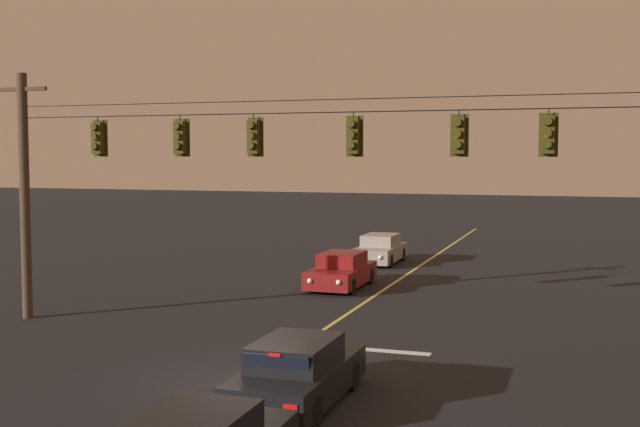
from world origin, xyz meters
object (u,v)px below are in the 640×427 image
(traffic_light_centre, at_px, (253,137))
(car_waiting_near_lane, at_px, (297,374))
(traffic_light_left_inner, at_px, (180,137))
(car_oncoming_trailing, at_px, (380,250))
(traffic_light_right_inner, at_px, (353,136))
(traffic_light_far_right, at_px, (548,134))
(car_oncoming_lead, at_px, (341,271))
(traffic_light_leftmost, at_px, (98,138))
(traffic_light_rightmost, at_px, (459,135))

(traffic_light_centre, height_order, car_waiting_near_lane, traffic_light_centre)
(traffic_light_left_inner, bearing_deg, traffic_light_centre, 0.00)
(car_oncoming_trailing, bearing_deg, traffic_light_right_inner, -78.48)
(car_oncoming_trailing, bearing_deg, traffic_light_centre, -88.70)
(traffic_light_far_right, relative_size, car_oncoming_lead, 0.28)
(traffic_light_far_right, xyz_separation_m, car_waiting_near_lane, (-4.73, -5.61, -5.10))
(traffic_light_leftmost, relative_size, traffic_light_right_inner, 1.00)
(car_oncoming_trailing, bearing_deg, car_waiting_near_lane, -80.33)
(traffic_light_leftmost, xyz_separation_m, traffic_light_far_right, (13.25, 0.00, 0.00))
(traffic_light_right_inner, xyz_separation_m, car_oncoming_trailing, (-3.33, 16.32, -5.10))
(traffic_light_leftmost, height_order, car_waiting_near_lane, traffic_light_leftmost)
(car_waiting_near_lane, height_order, car_oncoming_trailing, same)
(car_waiting_near_lane, relative_size, car_oncoming_trailing, 0.98)
(traffic_light_centre, bearing_deg, traffic_light_leftmost, 180.00)
(traffic_light_leftmost, height_order, traffic_light_centre, same)
(car_oncoming_trailing, bearing_deg, traffic_light_rightmost, -69.20)
(car_oncoming_trailing, bearing_deg, traffic_light_leftmost, -106.35)
(traffic_light_leftmost, bearing_deg, traffic_light_right_inner, 0.00)
(traffic_light_right_inner, relative_size, car_oncoming_trailing, 0.28)
(traffic_light_far_right, distance_m, car_oncoming_trailing, 19.07)
(traffic_light_rightmost, bearing_deg, traffic_light_left_inner, 180.00)
(traffic_light_centre, distance_m, traffic_light_rightmost, 5.83)
(traffic_light_leftmost, xyz_separation_m, traffic_light_right_inner, (8.11, 0.00, 0.00))
(traffic_light_rightmost, bearing_deg, traffic_light_centre, 180.00)
(car_oncoming_lead, bearing_deg, traffic_light_centre, -89.63)
(traffic_light_centre, height_order, car_oncoming_lead, traffic_light_centre)
(traffic_light_far_right, bearing_deg, traffic_light_rightmost, 180.00)
(traffic_light_far_right, height_order, car_waiting_near_lane, traffic_light_far_right)
(traffic_light_centre, relative_size, traffic_light_right_inner, 1.00)
(traffic_light_leftmost, bearing_deg, car_oncoming_lead, 60.04)
(traffic_light_centre, bearing_deg, traffic_light_left_inner, 180.00)
(traffic_light_right_inner, height_order, car_oncoming_trailing, traffic_light_right_inner)
(traffic_light_leftmost, xyz_separation_m, traffic_light_left_inner, (2.81, 0.00, 0.00))
(traffic_light_left_inner, height_order, traffic_light_rightmost, same)
(traffic_light_centre, xyz_separation_m, car_waiting_near_lane, (3.37, -5.61, -5.10))
(traffic_light_rightmost, height_order, car_oncoming_trailing, traffic_light_rightmost)
(traffic_light_centre, bearing_deg, car_oncoming_lead, 90.37)
(car_waiting_near_lane, xyz_separation_m, car_oncoming_lead, (-3.42, 14.45, -0.00))
(traffic_light_centre, relative_size, traffic_light_rightmost, 1.00)
(traffic_light_left_inner, height_order, traffic_light_right_inner, same)
(traffic_light_right_inner, bearing_deg, car_oncoming_lead, 108.80)
(car_waiting_near_lane, distance_m, car_oncoming_trailing, 22.24)
(traffic_light_right_inner, distance_m, car_waiting_near_lane, 7.59)
(car_waiting_near_lane, distance_m, car_oncoming_lead, 14.85)
(traffic_light_rightmost, xyz_separation_m, traffic_light_far_right, (2.26, 0.00, 0.00))
(car_waiting_near_lane, bearing_deg, traffic_light_leftmost, 146.67)
(traffic_light_leftmost, relative_size, traffic_light_centre, 1.00)
(car_waiting_near_lane, xyz_separation_m, car_oncoming_trailing, (-3.74, 21.92, -0.00))
(traffic_light_far_right, bearing_deg, traffic_light_centre, 180.00)
(traffic_light_right_inner, bearing_deg, car_oncoming_trailing, 101.52)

